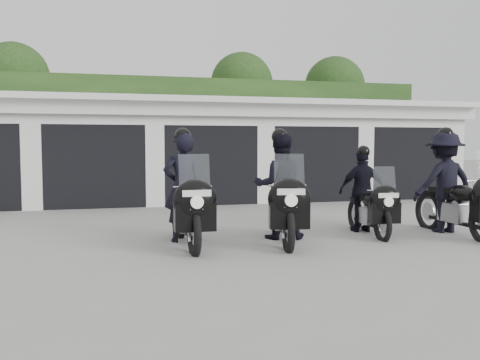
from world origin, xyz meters
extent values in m
plane|color=gray|center=(0.00, 0.00, 0.00)|extent=(80.00, 80.00, 0.00)
cube|color=silver|center=(0.00, 8.50, 1.40)|extent=(16.00, 6.00, 2.80)
cube|color=silver|center=(0.00, 8.30, 2.88)|extent=(16.40, 6.80, 0.16)
cube|color=silver|center=(0.00, 5.25, 2.65)|extent=(16.40, 0.12, 0.40)
cube|color=black|center=(0.00, 5.48, 0.12)|extent=(16.00, 0.06, 0.24)
cube|color=silver|center=(-4.65, 5.65, 1.40)|extent=(0.50, 0.50, 2.80)
cube|color=black|center=(-3.10, 6.70, 1.10)|extent=(2.60, 2.60, 2.20)
cube|color=silver|center=(-3.10, 5.65, 2.50)|extent=(2.60, 0.50, 0.60)
cube|color=silver|center=(-1.55, 5.65, 1.40)|extent=(0.50, 0.50, 2.80)
cube|color=black|center=(0.00, 6.70, 1.10)|extent=(2.60, 2.60, 2.20)
cube|color=silver|center=(0.00, 5.65, 2.50)|extent=(2.60, 0.50, 0.60)
cube|color=silver|center=(1.55, 5.65, 1.40)|extent=(0.50, 0.50, 2.80)
cube|color=black|center=(3.10, 6.70, 1.10)|extent=(2.60, 2.60, 2.20)
cube|color=silver|center=(3.10, 5.65, 2.50)|extent=(2.60, 0.50, 0.60)
cube|color=silver|center=(4.65, 5.65, 1.40)|extent=(0.50, 0.50, 2.80)
cube|color=black|center=(6.20, 6.70, 1.10)|extent=(2.60, 2.60, 2.20)
cube|color=silver|center=(6.20, 5.65, 2.50)|extent=(2.60, 0.50, 0.60)
cube|color=silver|center=(7.75, 5.65, 1.40)|extent=(0.50, 0.50, 2.80)
cube|color=#1A3914|center=(0.00, 12.50, 2.15)|extent=(20.00, 2.00, 4.30)
sphere|color=#1A3914|center=(-6.50, 14.00, 4.40)|extent=(2.80, 2.80, 2.80)
cylinder|color=black|center=(-6.50, 14.00, 1.65)|extent=(0.24, 0.24, 3.30)
sphere|color=#1A3914|center=(3.00, 14.00, 4.40)|extent=(2.80, 2.80, 2.80)
cylinder|color=black|center=(3.00, 14.00, 1.65)|extent=(0.24, 0.24, 3.30)
sphere|color=#1A3914|center=(7.50, 14.00, 4.40)|extent=(2.80, 2.80, 2.80)
cylinder|color=black|center=(7.50, 14.00, 1.65)|extent=(0.24, 0.24, 3.30)
torus|color=black|center=(-1.44, -0.71, 0.33)|extent=(0.13, 0.78, 0.78)
torus|color=black|center=(-1.47, 0.84, 0.33)|extent=(0.13, 0.78, 0.78)
cube|color=#ABABB0|center=(-1.46, 0.09, 0.41)|extent=(0.29, 0.59, 0.34)
cube|color=black|center=(-1.46, 0.06, 0.24)|extent=(0.11, 1.39, 0.06)
ellipsoid|color=black|center=(-1.46, -0.10, 0.77)|extent=(0.36, 0.62, 0.31)
cube|color=black|center=(-1.46, 0.36, 0.79)|extent=(0.29, 0.59, 0.11)
ellipsoid|color=black|center=(-1.44, -0.79, 0.84)|extent=(0.68, 0.36, 0.64)
cube|color=black|center=(-1.44, -0.79, 0.59)|extent=(0.62, 0.25, 0.43)
cube|color=#B2BFC6|center=(-1.44, -0.76, 1.26)|extent=(0.47, 0.13, 0.55)
cylinder|color=silver|center=(-1.45, -0.58, 1.03)|extent=(0.60, 0.04, 0.03)
cube|color=silver|center=(-1.44, -0.97, 0.96)|extent=(0.43, 0.02, 0.10)
cube|color=silver|center=(-1.44, -0.94, 0.77)|extent=(0.19, 0.02, 0.11)
imported|color=black|center=(-1.46, 0.39, 0.94)|extent=(0.69, 0.46, 1.88)
sphere|color=black|center=(-1.46, 0.39, 1.82)|extent=(0.29, 0.29, 0.29)
torus|color=black|center=(0.03, -0.82, 0.33)|extent=(0.26, 0.79, 0.78)
torus|color=black|center=(0.32, 0.70, 0.33)|extent=(0.26, 0.79, 0.78)
cube|color=#ABABB0|center=(0.18, -0.04, 0.41)|extent=(0.38, 0.63, 0.34)
cube|color=black|center=(0.18, -0.06, 0.24)|extent=(0.34, 1.38, 0.06)
ellipsoid|color=black|center=(0.15, -0.22, 0.77)|extent=(0.46, 0.67, 0.31)
cube|color=black|center=(0.23, 0.23, 0.79)|extent=(0.38, 0.63, 0.11)
ellipsoid|color=black|center=(0.02, -0.90, 0.83)|extent=(0.73, 0.47, 0.64)
cube|color=black|center=(0.02, -0.90, 0.59)|extent=(0.65, 0.35, 0.43)
cube|color=#B2BFC6|center=(0.02, -0.87, 1.26)|extent=(0.49, 0.21, 0.55)
cylinder|color=silver|center=(0.06, -0.69, 1.03)|extent=(0.59, 0.14, 0.03)
cube|color=silver|center=(-0.02, -1.08, 0.96)|extent=(0.42, 0.10, 0.10)
cube|color=silver|center=(-0.01, -1.05, 0.77)|extent=(0.19, 0.05, 0.11)
imported|color=black|center=(0.24, 0.25, 0.94)|extent=(1.03, 0.87, 1.88)
sphere|color=black|center=(0.24, 0.25, 1.82)|extent=(0.29, 0.29, 0.29)
torus|color=black|center=(1.93, -0.37, 0.28)|extent=(0.16, 0.67, 0.66)
torus|color=black|center=(2.06, 0.92, 0.28)|extent=(0.16, 0.67, 0.66)
cube|color=#ABABB0|center=(2.00, 0.29, 0.34)|extent=(0.28, 0.52, 0.29)
cube|color=black|center=(2.00, 0.28, 0.20)|extent=(0.19, 1.18, 0.05)
ellipsoid|color=black|center=(1.98, 0.14, 0.65)|extent=(0.34, 0.55, 0.26)
cube|color=black|center=(2.02, 0.53, 0.67)|extent=(0.28, 0.52, 0.09)
ellipsoid|color=black|center=(1.92, -0.44, 0.71)|extent=(0.60, 0.35, 0.54)
cube|color=black|center=(1.92, -0.44, 0.50)|extent=(0.54, 0.25, 0.36)
cube|color=#B2BFC6|center=(1.93, -0.42, 1.07)|extent=(0.41, 0.14, 0.46)
cylinder|color=silver|center=(1.94, -0.26, 0.87)|extent=(0.51, 0.08, 0.03)
cube|color=silver|center=(1.91, -0.60, 0.81)|extent=(0.36, 0.05, 0.08)
cube|color=silver|center=(1.91, -0.57, 0.65)|extent=(0.16, 0.03, 0.09)
imported|color=black|center=(2.02, 0.55, 0.79)|extent=(0.98, 0.62, 1.59)
sphere|color=black|center=(2.02, 0.55, 1.54)|extent=(0.24, 0.24, 0.24)
torus|color=black|center=(3.49, 0.59, 0.34)|extent=(0.14, 0.80, 0.80)
cube|color=#ABABB0|center=(3.51, -0.18, 0.42)|extent=(0.30, 0.61, 0.35)
cube|color=black|center=(3.51, -0.20, 0.24)|extent=(0.12, 1.43, 0.07)
ellipsoid|color=black|center=(3.52, -0.36, 0.79)|extent=(0.37, 0.64, 0.32)
cube|color=black|center=(3.51, 0.11, 0.81)|extent=(0.30, 0.61, 0.11)
imported|color=black|center=(3.50, 0.13, 0.96)|extent=(1.26, 0.67, 1.92)
sphere|color=black|center=(3.50, 0.13, 1.86)|extent=(0.30, 0.30, 0.30)
camera|label=1|loc=(-2.61, -8.31, 1.68)|focal=38.00mm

